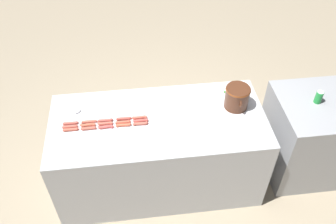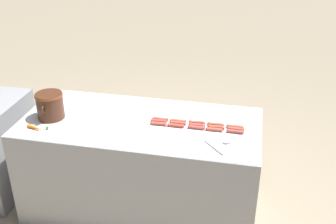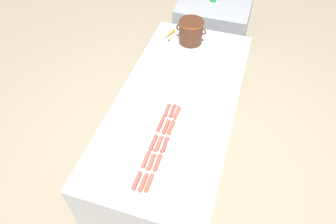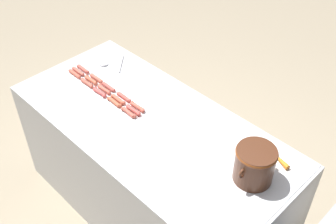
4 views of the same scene
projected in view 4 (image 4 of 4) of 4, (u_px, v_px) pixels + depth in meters
name	position (u px, v px, depth m)	size (l,w,h in m)	color
ground_plane	(154.00, 207.00, 3.24)	(20.00, 20.00, 0.00)	gray
griddle_counter	(152.00, 169.00, 2.95)	(0.90, 1.95, 0.89)	#ADAFB5
hot_dog_0	(83.00, 69.00, 3.08)	(0.03, 0.14, 0.03)	#AE4D41
hot_dog_1	(96.00, 78.00, 2.99)	(0.03, 0.14, 0.03)	#B55241
hot_dog_2	(109.00, 87.00, 2.92)	(0.03, 0.14, 0.03)	#AC4A41
hot_dog_3	(124.00, 97.00, 2.83)	(0.03, 0.14, 0.03)	#B7473D
hot_dog_4	(137.00, 107.00, 2.75)	(0.03, 0.14, 0.03)	#B94E3D
hot_dog_5	(78.00, 71.00, 3.06)	(0.03, 0.14, 0.03)	#B45041
hot_dog_6	(91.00, 80.00, 2.98)	(0.04, 0.14, 0.03)	#B8523A
hot_dog_7	(104.00, 89.00, 2.90)	(0.03, 0.14, 0.03)	#B35141
hot_dog_8	(118.00, 100.00, 2.81)	(0.03, 0.14, 0.03)	#B14D38
hot_dog_9	(133.00, 110.00, 2.73)	(0.03, 0.14, 0.03)	#B6463E
hot_dog_10	(75.00, 74.00, 3.04)	(0.03, 0.14, 0.03)	#B34F3D
hot_dog_11	(87.00, 83.00, 2.95)	(0.03, 0.14, 0.03)	#AC4D3E
hot_dog_12	(100.00, 92.00, 2.87)	(0.04, 0.14, 0.03)	#B94540
hot_dog_13	(114.00, 102.00, 2.79)	(0.03, 0.14, 0.03)	#B55238
hot_dog_14	(129.00, 113.00, 2.71)	(0.03, 0.14, 0.03)	#AD4F40
bean_pot	(255.00, 163.00, 2.24)	(0.28, 0.23, 0.22)	#472616
serving_spoon	(109.00, 64.00, 3.14)	(0.23, 0.21, 0.02)	#B7B7BC
carrot	(277.00, 158.00, 2.41)	(0.08, 0.18, 0.03)	orange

